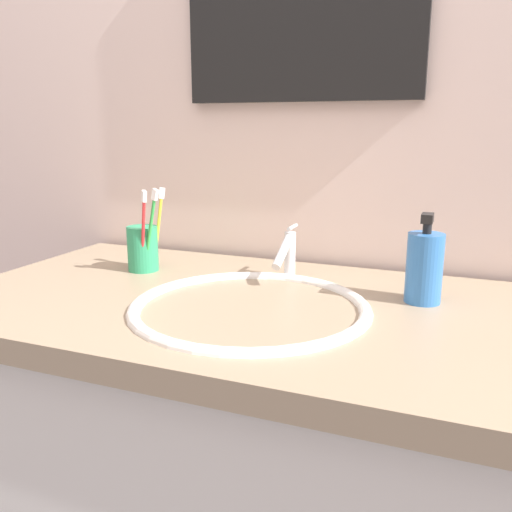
{
  "coord_description": "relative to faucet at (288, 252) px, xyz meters",
  "views": [
    {
      "loc": [
        0.38,
        -0.9,
        1.15
      ],
      "look_at": [
        0.03,
        -0.01,
        0.92
      ],
      "focal_mm": 38.19,
      "sensor_mm": 36.0,
      "label": 1
    }
  ],
  "objects": [
    {
      "name": "sink_basin",
      "position": [
        -0.0,
        -0.21,
        -0.09
      ],
      "size": [
        0.43,
        0.43,
        0.11
      ],
      "color": "white",
      "rests_on": "vanity_counter"
    },
    {
      "name": "faucet",
      "position": [
        0.0,
        0.0,
        0.0
      ],
      "size": [
        0.02,
        0.13,
        0.11
      ],
      "color": "silver",
      "rests_on": "sink_basin"
    },
    {
      "name": "soap_dispenser",
      "position": [
        0.28,
        -0.06,
        0.01
      ],
      "size": [
        0.07,
        0.07,
        0.17
      ],
      "color": "#3372BF",
      "rests_on": "vanity_counter"
    },
    {
      "name": "vanity_counter",
      "position": [
        -0.03,
        -0.17,
        -0.47
      ],
      "size": [
        1.15,
        0.63,
        0.83
      ],
      "color": "silver",
      "rests_on": "ground"
    },
    {
      "name": "wall_mirror",
      "position": [
        -0.03,
        0.16,
        0.52
      ],
      "size": [
        0.54,
        0.02,
        0.41
      ],
      "color": "black"
    },
    {
      "name": "toothbrush_yellow",
      "position": [
        -0.3,
        -0.03,
        0.05
      ],
      "size": [
        0.03,
        0.03,
        0.18
      ],
      "color": "yellow",
      "rests_on": "toothbrush_cup"
    },
    {
      "name": "toothbrush_red",
      "position": [
        -0.3,
        -0.09,
        0.05
      ],
      "size": [
        0.04,
        0.04,
        0.18
      ],
      "color": "red",
      "rests_on": "toothbrush_cup"
    },
    {
      "name": "tiled_wall_back",
      "position": [
        -0.03,
        0.19,
        0.31
      ],
      "size": [
        2.35,
        0.04,
        2.4
      ],
      "primitive_type": "cube",
      "color": "beige",
      "rests_on": "ground"
    },
    {
      "name": "toothbrush_green",
      "position": [
        -0.29,
        -0.08,
        0.05
      ],
      "size": [
        0.06,
        0.03,
        0.19
      ],
      "color": "green",
      "rests_on": "toothbrush_cup"
    },
    {
      "name": "toothbrush_cup",
      "position": [
        -0.32,
        -0.05,
        -0.01
      ],
      "size": [
        0.07,
        0.07,
        0.1
      ],
      "primitive_type": "cylinder",
      "color": "#2D9966",
      "rests_on": "vanity_counter"
    }
  ]
}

